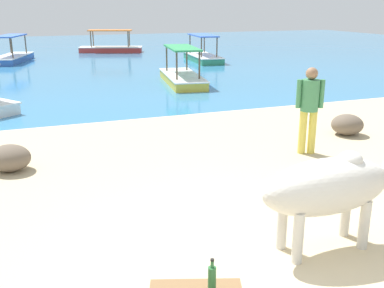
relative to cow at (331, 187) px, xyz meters
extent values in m
cube|color=#CCB78E|center=(-0.84, -0.20, -0.78)|extent=(18.00, 14.00, 0.04)
cube|color=teal|center=(-0.84, 21.80, -0.80)|extent=(60.00, 36.00, 0.03)
cylinder|color=beige|center=(0.38, 0.16, -0.46)|extent=(0.12, 0.12, 0.59)
cylinder|color=beige|center=(0.38, -0.17, -0.46)|extent=(0.12, 0.12, 0.59)
cylinder|color=beige|center=(-0.50, 0.17, -0.46)|extent=(0.12, 0.12, 0.59)
cylinder|color=beige|center=(-0.50, -0.16, -0.46)|extent=(0.12, 0.12, 0.59)
ellipsoid|color=beige|center=(-0.06, 0.00, 0.01)|extent=(1.61, 0.60, 0.64)
ellipsoid|color=beige|center=(0.22, 0.00, 0.28)|extent=(0.30, 0.26, 0.21)
cylinder|color=#2D6B38|center=(-1.84, -0.95, -0.17)|extent=(0.07, 0.07, 0.22)
cylinder|color=#2D6B38|center=(-1.84, -0.95, -0.03)|extent=(0.03, 0.03, 0.06)
cylinder|color=black|center=(-1.84, -0.95, 0.01)|extent=(0.03, 0.03, 0.02)
cylinder|color=#DBC64C|center=(1.71, 3.08, -0.35)|extent=(0.14, 0.14, 0.82)
cylinder|color=#DBC64C|center=(1.88, 3.02, -0.35)|extent=(0.14, 0.14, 0.82)
cylinder|color=#428956|center=(1.80, 3.05, 0.35)|extent=(0.32, 0.32, 0.58)
cylinder|color=#428956|center=(1.60, 3.12, 0.38)|extent=(0.09, 0.09, 0.52)
cylinder|color=#428956|center=(1.99, 2.97, 0.38)|extent=(0.09, 0.09, 0.52)
sphere|color=#997051|center=(1.80, 3.05, 0.75)|extent=(0.22, 0.22, 0.22)
ellipsoid|color=#6B5B4C|center=(-3.44, 4.00, -0.53)|extent=(0.94, 0.92, 0.45)
ellipsoid|color=#6B5B4C|center=(3.35, 3.82, -0.53)|extent=(0.87, 0.84, 0.45)
cube|color=#338E66|center=(5.47, 17.44, -0.64)|extent=(1.46, 3.69, 0.28)
cube|color=white|center=(5.47, 17.44, -0.48)|extent=(1.53, 3.77, 0.04)
cylinder|color=brown|center=(5.74, 16.33, -0.03)|extent=(0.06, 0.06, 0.95)
cylinder|color=brown|center=(4.98, 16.41, -0.03)|extent=(0.06, 0.06, 0.95)
cylinder|color=brown|center=(5.96, 18.48, -0.03)|extent=(0.06, 0.06, 0.95)
cylinder|color=brown|center=(5.20, 18.56, -0.03)|extent=(0.06, 0.06, 0.95)
cube|color=#3D66C6|center=(5.47, 17.44, 0.48)|extent=(1.19, 2.60, 0.06)
cube|color=#3866B7|center=(-3.45, 20.44, -0.64)|extent=(2.13, 3.76, 0.28)
cube|color=white|center=(-3.45, 20.44, -0.48)|extent=(2.20, 3.85, 0.04)
cylinder|color=brown|center=(-3.40, 19.30, -0.03)|extent=(0.06, 0.06, 0.95)
cylinder|color=brown|center=(-2.76, 21.36, -0.03)|extent=(0.06, 0.06, 0.95)
cylinder|color=brown|center=(-3.49, 21.59, -0.03)|extent=(0.06, 0.06, 0.95)
cube|color=#3D66C6|center=(-3.45, 20.44, 0.48)|extent=(1.65, 2.68, 0.06)
cube|color=gold|center=(2.28, 11.49, -0.64)|extent=(1.63, 3.72, 0.28)
cube|color=white|center=(2.28, 11.49, -0.48)|extent=(1.69, 3.80, 0.04)
cylinder|color=brown|center=(2.50, 10.37, -0.03)|extent=(0.06, 0.06, 0.95)
cylinder|color=brown|center=(1.74, 10.48, -0.03)|extent=(0.06, 0.06, 0.95)
cylinder|color=brown|center=(2.82, 12.50, -0.03)|extent=(0.06, 0.06, 0.95)
cylinder|color=brown|center=(2.06, 12.62, -0.03)|extent=(0.06, 0.06, 0.95)
cube|color=#339356|center=(2.28, 11.49, 0.48)|extent=(1.30, 2.63, 0.06)
cube|color=#C63833|center=(2.02, 23.52, -0.64)|extent=(3.76, 2.19, 0.28)
cube|color=white|center=(2.02, 23.52, -0.48)|extent=(3.85, 2.27, 0.04)
cylinder|color=brown|center=(3.17, 23.54, -0.03)|extent=(0.06, 0.06, 0.95)
cylinder|color=brown|center=(2.92, 22.81, -0.03)|extent=(0.06, 0.06, 0.95)
cylinder|color=brown|center=(1.12, 24.23, -0.03)|extent=(0.06, 0.06, 0.95)
cylinder|color=brown|center=(0.87, 23.50, -0.03)|extent=(0.06, 0.06, 0.95)
cube|color=orange|center=(2.02, 23.52, 0.48)|extent=(2.69, 1.69, 0.06)
camera|label=1|loc=(-3.11, -3.85, 1.95)|focal=42.47mm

